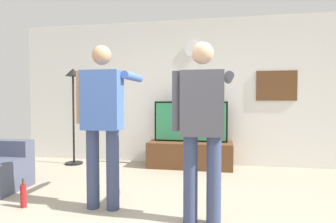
{
  "coord_description": "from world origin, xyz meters",
  "views": [
    {
      "loc": [
        0.76,
        -2.48,
        1.2
      ],
      "look_at": [
        0.06,
        1.2,
        1.05
      ],
      "focal_mm": 30.8,
      "sensor_mm": 36.0,
      "label": 1
    }
  ],
  "objects_px": {
    "person_standing_nearer_couch": "(202,122)",
    "television": "(190,122)",
    "tv_stand": "(190,155)",
    "beverage_bottle": "(23,196)",
    "wall_clock": "(192,49)",
    "person_standing_nearer_lamp": "(103,116)",
    "floor_lamp": "(73,96)",
    "framed_picture": "(276,86)"
  },
  "relations": [
    {
      "from": "tv_stand",
      "to": "beverage_bottle",
      "type": "relative_size",
      "value": 4.59
    },
    {
      "from": "tv_stand",
      "to": "person_standing_nearer_lamp",
      "type": "xyz_separation_m",
      "value": [
        -0.73,
        -2.12,
        0.79
      ]
    },
    {
      "from": "tv_stand",
      "to": "floor_lamp",
      "type": "bearing_deg",
      "value": -176.14
    },
    {
      "from": "television",
      "to": "beverage_bottle",
      "type": "distance_m",
      "value": 2.9
    },
    {
      "from": "wall_clock",
      "to": "beverage_bottle",
      "type": "distance_m",
      "value": 3.63
    },
    {
      "from": "framed_picture",
      "to": "floor_lamp",
      "type": "xyz_separation_m",
      "value": [
        -3.66,
        -0.44,
        -0.18
      ]
    },
    {
      "from": "tv_stand",
      "to": "beverage_bottle",
      "type": "xyz_separation_m",
      "value": [
        -1.62,
        -2.26,
        -0.09
      ]
    },
    {
      "from": "person_standing_nearer_lamp",
      "to": "person_standing_nearer_couch",
      "type": "bearing_deg",
      "value": -9.41
    },
    {
      "from": "television",
      "to": "person_standing_nearer_couch",
      "type": "height_order",
      "value": "person_standing_nearer_couch"
    },
    {
      "from": "framed_picture",
      "to": "floor_lamp",
      "type": "height_order",
      "value": "floor_lamp"
    },
    {
      "from": "wall_clock",
      "to": "tv_stand",
      "type": "bearing_deg",
      "value": -90.0
    },
    {
      "from": "tv_stand",
      "to": "person_standing_nearer_couch",
      "type": "xyz_separation_m",
      "value": [
        0.37,
        -2.3,
        0.77
      ]
    },
    {
      "from": "television",
      "to": "floor_lamp",
      "type": "distance_m",
      "value": 2.22
    },
    {
      "from": "floor_lamp",
      "to": "framed_picture",
      "type": "bearing_deg",
      "value": 6.87
    },
    {
      "from": "wall_clock",
      "to": "person_standing_nearer_lamp",
      "type": "bearing_deg",
      "value": -106.81
    },
    {
      "from": "floor_lamp",
      "to": "beverage_bottle",
      "type": "distance_m",
      "value": 2.47
    },
    {
      "from": "tv_stand",
      "to": "floor_lamp",
      "type": "xyz_separation_m",
      "value": [
        -2.17,
        -0.15,
        1.05
      ]
    },
    {
      "from": "tv_stand",
      "to": "wall_clock",
      "type": "bearing_deg",
      "value": 90.0
    },
    {
      "from": "tv_stand",
      "to": "television",
      "type": "relative_size",
      "value": 1.14
    },
    {
      "from": "television",
      "to": "framed_picture",
      "type": "bearing_deg",
      "value": 9.43
    },
    {
      "from": "person_standing_nearer_couch",
      "to": "floor_lamp",
      "type": "bearing_deg",
      "value": 139.72
    },
    {
      "from": "tv_stand",
      "to": "person_standing_nearer_lamp",
      "type": "bearing_deg",
      "value": -108.95
    },
    {
      "from": "person_standing_nearer_lamp",
      "to": "floor_lamp",
      "type": "bearing_deg",
      "value": 126.16
    },
    {
      "from": "television",
      "to": "framed_picture",
      "type": "relative_size",
      "value": 1.9
    },
    {
      "from": "floor_lamp",
      "to": "person_standing_nearer_lamp",
      "type": "xyz_separation_m",
      "value": [
        1.44,
        -1.97,
        -0.26
      ]
    },
    {
      "from": "television",
      "to": "person_standing_nearer_lamp",
      "type": "xyz_separation_m",
      "value": [
        -0.73,
        -2.16,
        0.21
      ]
    },
    {
      "from": "person_standing_nearer_lamp",
      "to": "person_standing_nearer_couch",
      "type": "xyz_separation_m",
      "value": [
        1.1,
        -0.18,
        -0.03
      ]
    },
    {
      "from": "television",
      "to": "person_standing_nearer_lamp",
      "type": "height_order",
      "value": "person_standing_nearer_lamp"
    },
    {
      "from": "tv_stand",
      "to": "television",
      "type": "xyz_separation_m",
      "value": [
        -0.0,
        0.05,
        0.59
      ]
    },
    {
      "from": "wall_clock",
      "to": "person_standing_nearer_lamp",
      "type": "relative_size",
      "value": 0.16
    },
    {
      "from": "wall_clock",
      "to": "floor_lamp",
      "type": "height_order",
      "value": "wall_clock"
    },
    {
      "from": "beverage_bottle",
      "to": "framed_picture",
      "type": "bearing_deg",
      "value": 39.43
    },
    {
      "from": "wall_clock",
      "to": "television",
      "type": "bearing_deg",
      "value": -90.0
    },
    {
      "from": "person_standing_nearer_couch",
      "to": "television",
      "type": "bearing_deg",
      "value": 99.06
    },
    {
      "from": "framed_picture",
      "to": "tv_stand",
      "type": "bearing_deg",
      "value": -168.85
    },
    {
      "from": "floor_lamp",
      "to": "person_standing_nearer_couch",
      "type": "relative_size",
      "value": 1.02
    },
    {
      "from": "tv_stand",
      "to": "framed_picture",
      "type": "bearing_deg",
      "value": 11.15
    },
    {
      "from": "person_standing_nearer_couch",
      "to": "framed_picture",
      "type": "bearing_deg",
      "value": 66.61
    },
    {
      "from": "beverage_bottle",
      "to": "wall_clock",
      "type": "bearing_deg",
      "value": 57.68
    },
    {
      "from": "television",
      "to": "person_standing_nearer_couch",
      "type": "xyz_separation_m",
      "value": [
        0.37,
        -2.35,
        0.18
      ]
    },
    {
      "from": "framed_picture",
      "to": "person_standing_nearer_lamp",
      "type": "relative_size",
      "value": 0.38
    },
    {
      "from": "person_standing_nearer_couch",
      "to": "beverage_bottle",
      "type": "height_order",
      "value": "person_standing_nearer_couch"
    }
  ]
}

